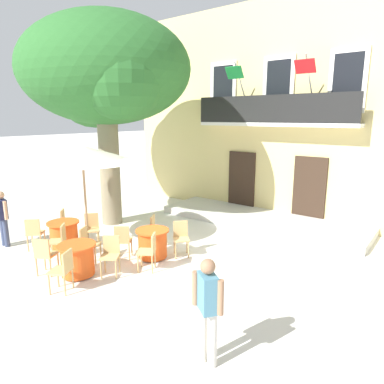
# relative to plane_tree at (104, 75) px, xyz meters

# --- Properties ---
(ground_plane) EXTENTS (120.00, 120.00, 0.00)m
(ground_plane) POSITION_rel_plane_tree_xyz_m (3.33, -0.98, -4.90)
(ground_plane) COLOR silver
(building_facade) EXTENTS (13.00, 5.09, 7.50)m
(building_facade) POSITION_rel_plane_tree_xyz_m (4.18, 6.01, -1.15)
(building_facade) COLOR #DBC67F
(building_facade) RESTS_ON ground
(entrance_step_platform) EXTENTS (7.03, 2.05, 0.25)m
(entrance_step_platform) POSITION_rel_plane_tree_xyz_m (4.18, 3.00, -4.77)
(entrance_step_platform) COLOR silver
(entrance_step_platform) RESTS_ON ground
(plane_tree) EXTENTS (5.81, 5.10, 6.74)m
(plane_tree) POSITION_rel_plane_tree_xyz_m (0.00, 0.00, 0.00)
(plane_tree) COLOR #7F755B
(plane_tree) RESTS_ON ground
(cafe_table_near_tree) EXTENTS (0.86, 0.86, 0.76)m
(cafe_table_near_tree) POSITION_rel_plane_tree_xyz_m (3.30, -1.38, -4.50)
(cafe_table_near_tree) COLOR #EA561E
(cafe_table_near_tree) RESTS_ON ground
(cafe_chair_near_tree_0) EXTENTS (0.55, 0.55, 0.91)m
(cafe_chair_near_tree_0) POSITION_rel_plane_tree_xyz_m (3.76, -1.98, -4.37)
(cafe_chair_near_tree_0) COLOR tan
(cafe_chair_near_tree_0) RESTS_ON ground
(cafe_chair_near_tree_1) EXTENTS (0.57, 0.57, 0.91)m
(cafe_chair_near_tree_1) POSITION_rel_plane_tree_xyz_m (3.77, -0.80, -4.37)
(cafe_chair_near_tree_1) COLOR tan
(cafe_chair_near_tree_1) RESTS_ON ground
(cafe_chair_near_tree_2) EXTENTS (0.54, 0.54, 0.91)m
(cafe_chair_near_tree_2) POSITION_rel_plane_tree_xyz_m (2.86, -0.77, -4.37)
(cafe_chair_near_tree_2) COLOR tan
(cafe_chair_near_tree_2) RESTS_ON ground
(cafe_chair_near_tree_3) EXTENTS (0.56, 0.56, 0.91)m
(cafe_chair_near_tree_3) POSITION_rel_plane_tree_xyz_m (2.74, -1.90, -4.37)
(cafe_chair_near_tree_3) COLOR tan
(cafe_chair_near_tree_3) RESTS_ON ground
(cafe_table_middle) EXTENTS (0.86, 0.86, 0.76)m
(cafe_table_middle) POSITION_rel_plane_tree_xyz_m (2.63, -3.17, -4.50)
(cafe_table_middle) COLOR #EA561E
(cafe_table_middle) RESTS_ON ground
(cafe_chair_middle_0) EXTENTS (0.55, 0.55, 0.91)m
(cafe_chair_middle_0) POSITION_rel_plane_tree_xyz_m (2.20, -2.56, -4.37)
(cafe_chair_middle_0) COLOR tan
(cafe_chair_middle_0) RESTS_ON ground
(cafe_chair_middle_1) EXTENTS (0.55, 0.55, 0.91)m
(cafe_chair_middle_1) POSITION_rel_plane_tree_xyz_m (2.02, -3.61, -4.37)
(cafe_chair_middle_1) COLOR tan
(cafe_chair_middle_1) RESTS_ON ground
(cafe_chair_middle_2) EXTENTS (0.54, 0.54, 0.91)m
(cafe_chair_middle_2) POSITION_rel_plane_tree_xyz_m (3.06, -3.79, -4.37)
(cafe_chair_middle_2) COLOR tan
(cafe_chair_middle_2) RESTS_ON ground
(cafe_chair_middle_3) EXTENTS (0.56, 0.56, 0.91)m
(cafe_chair_middle_3) POSITION_rel_plane_tree_xyz_m (3.20, -2.67, -4.37)
(cafe_chair_middle_3) COLOR tan
(cafe_chair_middle_3) RESTS_ON ground
(cafe_table_front) EXTENTS (0.86, 0.86, 0.76)m
(cafe_table_front) POSITION_rel_plane_tree_xyz_m (0.86, -2.39, -4.50)
(cafe_table_front) COLOR #EA561E
(cafe_table_front) RESTS_ON ground
(cafe_chair_front_0) EXTENTS (0.57, 0.57, 0.91)m
(cafe_chair_front_0) POSITION_rel_plane_tree_xyz_m (1.44, -2.88, -4.37)
(cafe_chair_front_0) COLOR tan
(cafe_chair_front_0) RESTS_ON ground
(cafe_chair_front_1) EXTENTS (0.56, 0.56, 0.91)m
(cafe_chair_front_1) POSITION_rel_plane_tree_xyz_m (1.29, -1.77, -4.37)
(cafe_chair_front_1) COLOR tan
(cafe_chair_front_1) RESTS_ON ground
(cafe_chair_front_2) EXTENTS (0.57, 0.57, 0.91)m
(cafe_chair_front_2) POSITION_rel_plane_tree_xyz_m (0.28, -1.92, -4.37)
(cafe_chair_front_2) COLOR tan
(cafe_chair_front_2) RESTS_ON ground
(cafe_chair_front_3) EXTENTS (0.57, 0.57, 0.91)m
(cafe_chair_front_3) POSITION_rel_plane_tree_xyz_m (0.37, -2.97, -4.37)
(cafe_chair_front_3) COLOR tan
(cafe_chair_front_3) RESTS_ON ground
(cafe_umbrella) EXTENTS (2.90, 2.90, 2.85)m
(cafe_umbrella) POSITION_rel_plane_tree_xyz_m (1.29, -1.92, -2.28)
(cafe_umbrella) COLOR #997A56
(cafe_umbrella) RESTS_ON ground
(pedestrian_near_entrance) EXTENTS (0.53, 0.27, 1.59)m
(pedestrian_near_entrance) POSITION_rel_plane_tree_xyz_m (-0.61, -3.32, -4.00)
(pedestrian_near_entrance) COLOR #384260
(pedestrian_near_entrance) RESTS_ON ground
(pedestrian_mid_plaza) EXTENTS (0.53, 0.38, 1.67)m
(pedestrian_mid_plaza) POSITION_rel_plane_tree_xyz_m (6.65, -3.74, -3.95)
(pedestrian_mid_plaza) COLOR silver
(pedestrian_mid_plaza) RESTS_ON ground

